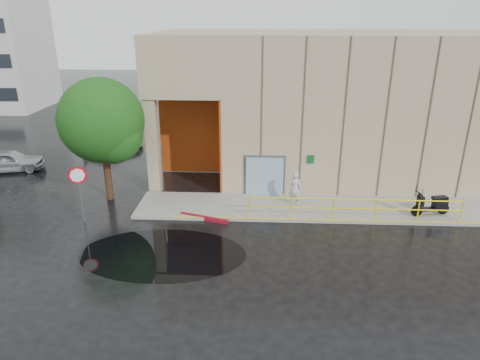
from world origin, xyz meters
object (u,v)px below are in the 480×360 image
object	(u,v)px
scooter	(432,199)
stop_sign	(79,182)
car_c	(112,139)
tree_near	(104,124)
person	(295,189)
car_a	(9,161)
red_curb	(204,218)

from	to	relation	value
scooter	stop_sign	world-z (taller)	stop_sign
car_c	tree_near	distance (m)	10.01
car_c	person	bearing A→B (deg)	-138.91
person	stop_sign	distance (m)	9.99
tree_near	stop_sign	bearing A→B (deg)	-99.74
car_a	stop_sign	bearing A→B (deg)	-147.07
red_curb	tree_near	size ratio (longest dim) A/B	0.39
person	red_curb	bearing A→B (deg)	28.35
scooter	tree_near	size ratio (longest dim) A/B	0.31
scooter	stop_sign	xyz separation A→B (m)	(-15.97, -1.18, 0.98)
person	car_a	xyz separation A→B (m)	(-16.85, 4.42, -0.33)
red_curb	car_a	size ratio (longest dim) A/B	0.61
stop_sign	red_curb	xyz separation A→B (m)	(5.46, 0.47, -1.87)
person	scooter	size ratio (longest dim) A/B	0.88
person	car_a	world-z (taller)	person
red_curb	car_a	distance (m)	13.97
red_curb	tree_near	distance (m)	6.68
person	car_c	bearing A→B (deg)	-30.26
stop_sign	car_a	size ratio (longest dim) A/B	0.69
stop_sign	tree_near	xyz separation A→B (m)	(0.46, 2.66, 1.99)
car_a	car_c	xyz separation A→B (m)	(4.60, 5.11, -0.05)
stop_sign	car_a	xyz separation A→B (m)	(-7.12, 6.51, -1.29)
scooter	car_a	size ratio (longest dim) A/B	0.49
car_c	red_curb	bearing A→B (deg)	-155.42
person	car_a	size ratio (longest dim) A/B	0.43
red_curb	car_c	distance (m)	13.71
person	stop_sign	size ratio (longest dim) A/B	0.62
stop_sign	car_c	world-z (taller)	stop_sign
red_curb	car_a	bearing A→B (deg)	154.38
person	car_c	distance (m)	15.52
stop_sign	person	bearing A→B (deg)	11.91
car_a	scooter	bearing A→B (deg)	-117.64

